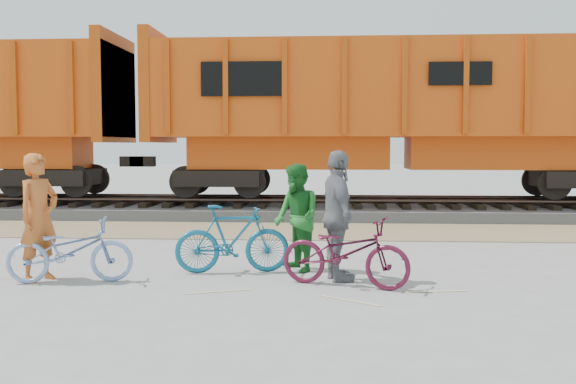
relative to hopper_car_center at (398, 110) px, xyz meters
name	(u,v)px	position (x,y,z in m)	size (l,w,h in m)	color
ground	(294,281)	(-2.46, -9.00, -3.01)	(120.00, 120.00, 0.00)	#9E9E99
gravel_strip	(306,231)	(-2.46, -3.50, -3.00)	(120.00, 3.00, 0.02)	#99855F
ballast_bed	(310,210)	(-2.46, 0.00, -2.86)	(120.00, 4.00, 0.30)	slate
track	(310,199)	(-2.46, 0.00, -2.53)	(120.00, 2.60, 0.24)	black
hopper_car_center	(398,110)	(0.00, 0.00, 0.00)	(14.00, 3.13, 4.65)	black
bicycle_blue	(70,250)	(-5.72, -9.32, -2.53)	(0.63, 1.80, 0.94)	#81A2D6
bicycle_teal	(232,239)	(-3.45, -8.46, -2.47)	(0.51, 1.79, 1.08)	#115D7F
bicycle_maroon	(345,252)	(-1.71, -9.34, -2.51)	(0.66, 1.88, 0.99)	#54132A
person_solo	(39,217)	(-6.22, -9.22, -2.06)	(0.69, 0.45, 1.89)	#C45F26
person_man	(297,218)	(-2.45, -8.26, -2.15)	(0.84, 0.65, 1.72)	#207228
person_woman	(338,216)	(-1.81, -8.94, -2.04)	(1.13, 0.47, 1.93)	slate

